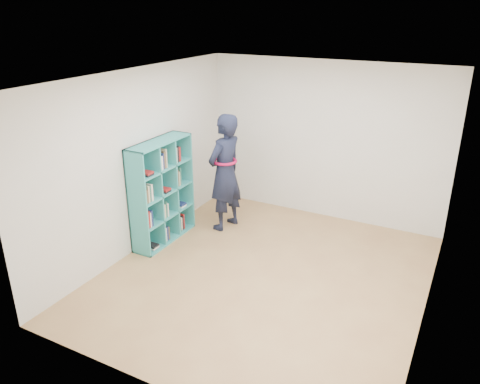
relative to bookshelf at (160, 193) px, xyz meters
The scene contains 9 objects.
floor 2.01m from the bookshelf, ahead, with size 4.50×4.50×0.00m, color #9C6F47.
ceiling 2.61m from the bookshelf, ahead, with size 4.50×4.50×0.00m, color white.
wall_left 0.61m from the bookshelf, 122.14° to the right, with size 0.02×4.50×2.60m, color silver.
wall_right 3.89m from the bookshelf, ahead, with size 0.02×4.50×2.60m, color silver.
wall_back 2.78m from the bookshelf, 47.35° to the left, with size 4.00×0.02×2.60m, color silver.
wall_front 3.15m from the bookshelf, 53.54° to the right, with size 4.00×0.02×2.60m, color silver.
bookshelf is the anchor object (origin of this frame).
person 1.06m from the bookshelf, 51.87° to the left, with size 0.57×0.75×1.87m.
smartphone 1.10m from the bookshelf, 60.32° to the left, with size 0.01×0.11×0.14m.
Camera 1 is at (2.21, -4.92, 3.38)m, focal length 35.00 mm.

